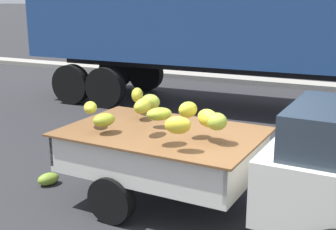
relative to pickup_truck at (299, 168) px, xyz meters
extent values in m
plane|color=#28282B|center=(-1.04, -0.24, -0.88)|extent=(220.00, 220.00, 0.00)
cube|color=gray|center=(-1.04, 9.68, -0.80)|extent=(80.00, 0.80, 0.16)
cube|color=silver|center=(-1.89, 0.10, -0.30)|extent=(2.68, 1.83, 0.08)
cube|color=silver|center=(-1.85, 0.92, -0.04)|extent=(2.59, 0.18, 0.44)
cube|color=silver|center=(-1.93, -0.73, -0.04)|extent=(2.59, 0.18, 0.44)
cube|color=silver|center=(-0.62, 0.03, -0.04)|extent=(0.13, 1.71, 0.44)
cube|color=silver|center=(-3.16, 0.16, -0.04)|extent=(0.13, 1.71, 0.44)
cube|color=#B21914|center=(-1.85, 0.95, -0.08)|extent=(2.49, 0.13, 0.07)
cube|color=brown|center=(-1.89, 0.10, 0.19)|extent=(2.80, 1.96, 0.03)
ellipsoid|color=gold|center=(-2.46, 0.49, 0.39)|extent=(0.28, 0.36, 0.19)
ellipsoid|color=gold|center=(-2.90, -0.16, 0.48)|extent=(0.34, 0.38, 0.17)
ellipsoid|color=#ABAA2A|center=(-2.67, 0.79, 0.50)|extent=(0.29, 0.33, 0.23)
ellipsoid|color=#89A131|center=(-2.12, 0.19, 0.57)|extent=(0.32, 0.28, 0.22)
ellipsoid|color=#93A732|center=(-1.03, -0.10, 0.49)|extent=(0.33, 0.33, 0.22)
ellipsoid|color=yellow|center=(-1.35, -0.58, 0.53)|extent=(0.36, 0.29, 0.21)
ellipsoid|color=olive|center=(-1.67, -0.44, 0.59)|extent=(0.39, 0.40, 0.16)
ellipsoid|color=gold|center=(-1.46, -0.02, 0.58)|extent=(0.30, 0.33, 0.21)
ellipsoid|color=gold|center=(-2.04, -0.17, 0.60)|extent=(0.20, 0.33, 0.20)
ellipsoid|color=gold|center=(-1.16, -0.06, 0.51)|extent=(0.40, 0.38, 0.23)
ellipsoid|color=#929D29|center=(-2.56, -0.33, 0.39)|extent=(0.34, 0.39, 0.18)
cylinder|color=black|center=(-2.16, 0.94, -0.56)|extent=(0.65, 0.23, 0.64)
cylinder|color=black|center=(-2.24, -0.71, -0.56)|extent=(0.65, 0.23, 0.64)
cube|color=navy|center=(-2.21, 5.93, 1.72)|extent=(12.07, 2.85, 2.70)
cube|color=black|center=(-2.21, 5.93, 0.22)|extent=(11.05, 0.72, 0.30)
cylinder|color=black|center=(-5.85, 7.02, -0.34)|extent=(1.09, 0.33, 1.08)
cylinder|color=black|center=(-5.78, 4.62, -0.34)|extent=(1.09, 0.33, 1.08)
cylinder|color=black|center=(-6.93, 6.99, -0.34)|extent=(1.09, 0.33, 1.08)
cylinder|color=black|center=(-6.86, 4.59, -0.34)|extent=(1.09, 0.33, 1.08)
ellipsoid|color=olive|center=(-3.80, -0.10, -0.79)|extent=(0.36, 0.41, 0.19)
camera|label=1|loc=(0.78, -5.35, 2.04)|focal=48.78mm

